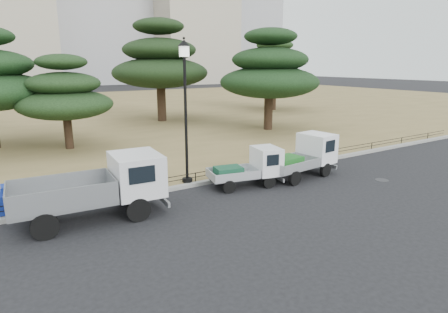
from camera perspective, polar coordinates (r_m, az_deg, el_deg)
ground at (r=14.80m, az=4.15°, el=-6.48°), size 220.00×220.00×0.00m
lawn at (r=42.85m, az=-20.95°, el=6.25°), size 120.00×56.00×0.15m
curb at (r=16.82m, az=-1.09°, el=-3.62°), size 120.00×0.25×0.16m
truck_large at (r=13.32m, az=-18.50°, el=-4.19°), size 4.96×2.25×2.12m
truck_kei_front at (r=16.14m, az=4.04°, el=-1.68°), size 3.30×1.88×1.64m
truck_kei_rear at (r=17.88m, az=12.10°, el=0.06°), size 3.81×1.95×1.92m
street_lamp at (r=15.69m, az=-5.95°, el=10.27°), size 0.53×0.53×5.94m
pipe_fence at (r=16.84m, az=-1.36°, el=-2.32°), size 38.00×0.04×0.40m
tarp_pile at (r=15.17m, az=-30.39°, el=-5.81°), size 1.43×1.05×0.96m
manhole at (r=18.53m, az=22.92°, el=-3.32°), size 0.60×0.60×0.01m
pine_center_left at (r=24.15m, az=-23.12°, el=8.61°), size 5.48×5.48×5.57m
pine_center_right at (r=33.97m, az=-9.74°, el=13.93°), size 8.28×8.28×8.79m
pine_east_near at (r=29.21m, az=6.94°, el=12.66°), size 7.52×7.52×7.60m
pine_east_far at (r=42.22m, az=7.63°, el=12.99°), size 7.52×7.52×7.56m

